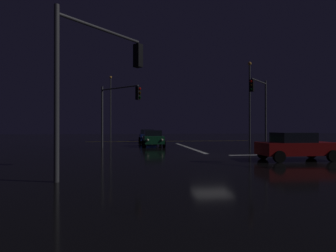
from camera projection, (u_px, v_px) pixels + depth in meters
ground at (212, 156)px, 18.23m from camera, size 120.00×120.00×0.10m
stop_line_north at (188, 147)px, 25.57m from camera, size 0.35×12.63×0.01m
centre_line_ns at (170, 141)px, 37.06m from camera, size 22.00×0.15×0.01m
crosswalk_bar_east at (316, 154)px, 19.25m from camera, size 12.63×0.40×0.01m
sedan_green at (153, 138)px, 27.12m from camera, size 2.02×4.33×1.57m
sedan_blue at (147, 136)px, 33.66m from camera, size 2.02×4.33×1.57m
sedan_black at (147, 135)px, 38.96m from camera, size 2.02×4.33×1.57m
sedan_red_crossing at (296, 146)px, 15.64m from camera, size 4.33×2.02×1.57m
traffic_signal_ne at (260, 100)px, 25.79m from camera, size 2.98×2.98×6.42m
traffic_signal_nw at (118, 104)px, 23.70m from camera, size 3.45×3.45×5.53m
traffic_signal_sw at (98, 68)px, 10.83m from camera, size 3.16×3.16×6.06m
streetlamp_right_near at (250, 97)px, 32.31m from camera, size 0.44×0.44×9.52m
streetlamp_left_far at (111, 103)px, 45.84m from camera, size 0.44×0.44×10.36m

